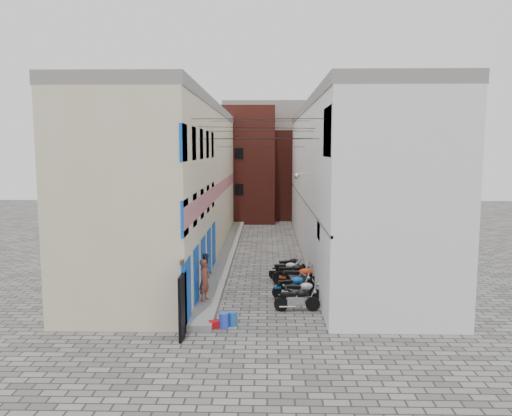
# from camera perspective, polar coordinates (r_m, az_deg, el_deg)

# --- Properties ---
(ground) EXTENTS (90.00, 90.00, 0.00)m
(ground) POSITION_cam_1_polar(r_m,az_deg,el_deg) (17.92, 0.12, -14.12)
(ground) COLOR #4E4B49
(ground) RESTS_ON ground
(plinth) EXTENTS (0.90, 26.00, 0.25)m
(plinth) POSITION_cam_1_polar(r_m,az_deg,el_deg) (30.48, -3.26, -5.09)
(plinth) COLOR gray
(plinth) RESTS_ON ground
(building_left) EXTENTS (5.10, 27.00, 9.00)m
(building_left) POSITION_cam_1_polar(r_m,az_deg,el_deg) (30.21, -8.88, 3.11)
(building_left) COLOR beige
(building_left) RESTS_ON ground
(building_right) EXTENTS (5.94, 26.00, 9.00)m
(building_right) POSITION_cam_1_polar(r_m,az_deg,el_deg) (30.15, 10.18, 3.09)
(building_right) COLOR white
(building_right) RESTS_ON ground
(building_far_brick_left) EXTENTS (6.00, 6.00, 10.00)m
(building_far_brick_left) POSITION_cam_1_polar(r_m,az_deg,el_deg) (44.82, -1.73, 5.00)
(building_far_brick_left) COLOR maroon
(building_far_brick_left) RESTS_ON ground
(building_far_brick_right) EXTENTS (5.00, 6.00, 8.00)m
(building_far_brick_right) POSITION_cam_1_polar(r_m,az_deg,el_deg) (46.87, 4.53, 3.84)
(building_far_brick_right) COLOR maroon
(building_far_brick_right) RESTS_ON ground
(building_far_concrete) EXTENTS (8.00, 5.00, 11.00)m
(building_far_concrete) POSITION_cam_1_polar(r_m,az_deg,el_deg) (50.74, 0.89, 5.78)
(building_far_concrete) COLOR gray
(building_far_concrete) RESTS_ON ground
(far_shopfront) EXTENTS (2.00, 0.30, 2.40)m
(far_shopfront) POSITION_cam_1_polar(r_m,az_deg,el_deg) (42.26, 0.80, -0.27)
(far_shopfront) COLOR black
(far_shopfront) RESTS_ON ground
(overhead_wires) EXTENTS (5.80, 13.02, 1.32)m
(overhead_wires) POSITION_cam_1_polar(r_m,az_deg,el_deg) (24.39, 0.49, 8.50)
(overhead_wires) COLOR black
(overhead_wires) RESTS_ON ground
(motorcycle_a) EXTENTS (1.84, 0.61, 1.06)m
(motorcycle_a) POSITION_cam_1_polar(r_m,az_deg,el_deg) (20.07, 4.71, -10.23)
(motorcycle_a) COLOR black
(motorcycle_a) RESTS_ON ground
(motorcycle_b) EXTENTS (1.84, 0.62, 1.06)m
(motorcycle_b) POSITION_cam_1_polar(r_m,az_deg,el_deg) (21.08, 5.25, -9.39)
(motorcycle_b) COLOR silver
(motorcycle_b) RESTS_ON ground
(motorcycle_c) EXTENTS (1.99, 1.18, 1.10)m
(motorcycle_c) POSITION_cam_1_polar(r_m,az_deg,el_deg) (21.81, 4.25, -8.78)
(motorcycle_c) COLOR #0B50AD
(motorcycle_c) RESTS_ON ground
(motorcycle_d) EXTENTS (2.16, 0.79, 1.23)m
(motorcycle_d) POSITION_cam_1_polar(r_m,az_deg,el_deg) (22.96, 5.09, -7.82)
(motorcycle_d) COLOR #AF2E0C
(motorcycle_d) RESTS_ON ground
(motorcycle_e) EXTENTS (2.05, 0.75, 1.17)m
(motorcycle_e) POSITION_cam_1_polar(r_m,az_deg,el_deg) (23.83, 4.31, -7.35)
(motorcycle_e) COLOR black
(motorcycle_e) RESTS_ON ground
(motorcycle_f) EXTENTS (1.80, 0.59, 1.04)m
(motorcycle_f) POSITION_cam_1_polar(r_m,az_deg,el_deg) (24.70, 3.55, -6.99)
(motorcycle_f) COLOR #AEAEB3
(motorcycle_f) RESTS_ON ground
(motorcycle_g) EXTENTS (1.77, 1.07, 0.98)m
(motorcycle_g) POSITION_cam_1_polar(r_m,az_deg,el_deg) (25.81, 3.93, -6.45)
(motorcycle_g) COLOR black
(motorcycle_g) RESTS_ON ground
(person_a) EXTENTS (0.58, 0.72, 1.71)m
(person_a) POSITION_cam_1_polar(r_m,az_deg,el_deg) (20.54, -5.88, -8.17)
(person_a) COLOR brown
(person_a) RESTS_ON plinth
(person_b) EXTENTS (0.70, 0.84, 1.57)m
(person_b) POSITION_cam_1_polar(r_m,az_deg,el_deg) (22.27, -5.74, -7.17)
(person_b) COLOR #364051
(person_b) RESTS_ON plinth
(water_jug_near) EXTENTS (0.38, 0.38, 0.54)m
(water_jug_near) POSITION_cam_1_polar(r_m,az_deg,el_deg) (18.37, -3.70, -12.70)
(water_jug_near) COLOR blue
(water_jug_near) RESTS_ON ground
(water_jug_far) EXTENTS (0.43, 0.43, 0.51)m
(water_jug_far) POSITION_cam_1_polar(r_m,az_deg,el_deg) (18.57, -2.68, -12.53)
(water_jug_far) COLOR #2158A8
(water_jug_far) RESTS_ON ground
(red_crate) EXTENTS (0.49, 0.43, 0.25)m
(red_crate) POSITION_cam_1_polar(r_m,az_deg,el_deg) (18.43, -4.80, -13.12)
(red_crate) COLOR #A60B12
(red_crate) RESTS_ON ground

